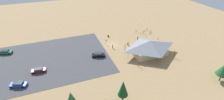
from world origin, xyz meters
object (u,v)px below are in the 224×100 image
Objects in this scene: lot_sign at (106,41)px; bicycle_yellow_near_porch at (141,34)px; pine_midwest at (224,69)px; bicycle_purple_yard_right at (150,34)px; trash_bin at (108,36)px; bicycle_red_front_row at (144,31)px; bike_pavilion at (149,47)px; car_black_mid_lot at (98,55)px; bicycle_green_near_sign at (151,32)px; bicycle_silver_lone_east at (143,33)px; bicycle_blue_mid_cluster at (136,31)px; visitor_crossing_yard at (113,46)px; bicycle_orange_edge_north at (147,30)px; bicycle_white_yard_front at (146,36)px; pine_east at (123,88)px; car_blue_by_curb at (18,84)px; car_green_end_stall at (5,52)px; visitor_by_pavilion at (138,38)px; visitor_at_bikes at (128,43)px; car_maroon_second_row at (39,70)px.

bicycle_yellow_near_porch is (-17.45, -2.83, -1.05)m from lot_sign.
bicycle_purple_yard_right is (2.40, -33.92, -3.72)m from pine_midwest.
trash_bin is 17.29m from bicycle_red_front_row.
bike_pavilion is 9.01× the size of bicycle_yellow_near_porch.
car_black_mid_lot is (8.54, 13.75, 0.31)m from trash_bin.
bicycle_silver_lone_east is at bearing -2.01° from bicycle_green_near_sign.
trash_bin is (9.12, -18.43, -2.63)m from bike_pavilion.
bicycle_blue_mid_cluster is 26.23m from car_black_mid_lot.
visitor_crossing_yard reaches higher than bicycle_purple_yard_right.
bicycle_purple_yard_right is 1.10× the size of bicycle_orange_edge_north.
bicycle_yellow_near_porch is at bearing -170.78° from lot_sign.
bicycle_white_yard_front is (-6.58, -13.01, -2.73)m from bike_pavilion.
bicycle_silver_lone_east is (1.23, 1.52, -0.02)m from bicycle_red_front_row.
bike_pavilion is 11.42× the size of bicycle_blue_mid_cluster.
bike_pavilion is 17.06m from bicycle_purple_yard_right.
lot_sign reaches higher than bicycle_purple_yard_right.
bike_pavilion is at bearing -59.54° from pine_midwest.
pine_east is 1.33× the size of car_blue_by_curb.
trash_bin reaches higher than bicycle_red_front_row.
bicycle_orange_edge_north is 59.41m from car_green_end_stall.
visitor_at_bikes is at bearing 25.09° from visitor_by_pavilion.
car_blue_by_curb is (24.95, -14.92, -3.48)m from pine_east.
bicycle_white_yard_front is (-15.70, 5.42, -0.10)m from trash_bin.
visitor_at_bikes is (-13.51, -25.42, -3.34)m from pine_east.
visitor_crossing_yard is (-31.93, -10.42, 0.21)m from car_blue_by_curb.
bicycle_silver_lone_east is at bearing 177.36° from car_green_end_stall.
car_blue_by_curb is at bearing 16.92° from bicycle_white_yard_front.
car_green_end_stall is at bearing -2.64° from bicycle_silver_lone_east.
car_green_end_stall is (57.17, -1.06, 0.35)m from bicycle_red_front_row.
bike_pavilion is at bearing 65.05° from bicycle_red_front_row.
trash_bin is 7.00m from lot_sign.
car_maroon_second_row reaches higher than trash_bin.
visitor_by_pavilion is (-39.07, -8.40, 0.23)m from car_maroon_second_row.
lot_sign is at bearing 15.71° from bicycle_orange_edge_north.
bicycle_orange_edge_north is (1.30, -38.39, -3.72)m from pine_midwest.
pine_east is at bearing 51.51° from bicycle_orange_edge_north.
car_black_mid_lot is at bearing 24.70° from bicycle_silver_lone_east.
pine_midwest is at bearing 100.35° from bicycle_yellow_near_porch.
pine_east reaches higher than car_maroon_second_row.
visitor_at_bikes reaches higher than bicycle_purple_yard_right.
bicycle_orange_edge_north is at bearing -119.27° from bike_pavilion.
pine_east reaches higher than bicycle_blue_mid_cluster.
lot_sign is 40.03m from pine_midwest.
pine_midwest is 36.29m from visitor_crossing_yard.
pine_midwest is at bearing 98.81° from bicycle_white_yard_front.
car_black_mid_lot is 2.71× the size of visitor_by_pavilion.
bicycle_blue_mid_cluster is at bearing -104.20° from bike_pavilion.
bike_pavilion is 8.90× the size of visitor_at_bikes.
visitor_by_pavilion reaches higher than bicycle_red_front_row.
bicycle_orange_edge_north is 0.30× the size of car_black_mid_lot.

